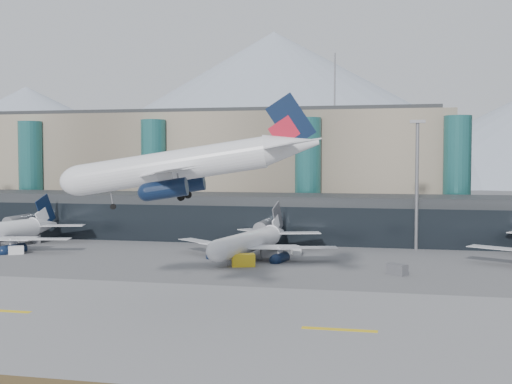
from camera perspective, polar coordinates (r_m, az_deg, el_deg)
ground at (r=87.69m, az=-5.06°, el=-8.89°), size 900.00×900.00×0.00m
runway_strip at (r=73.85m, az=-8.55°, el=-11.17°), size 400.00×40.00×0.04m
runway_markings at (r=73.85m, az=-8.55°, el=-11.15°), size 128.00×1.00×0.02m
concourse at (r=142.60m, az=1.77°, el=-2.27°), size 170.00×27.00×10.00m
terminal_main at (r=179.22m, az=-4.26°, el=2.16°), size 130.00×30.00×31.00m
teal_towers at (r=161.17m, az=-2.43°, el=1.56°), size 116.40×19.40×46.00m
mountain_ridge at (r=462.91m, az=10.94°, el=6.37°), size 910.00×400.00×110.00m
lightmast_mid at (r=130.12m, az=14.11°, el=1.31°), size 3.00×1.20×25.60m
hero_jet at (r=77.58m, az=-5.19°, el=3.25°), size 33.13×33.13×10.76m
jet_parked_left at (r=138.50m, az=-21.75°, el=-2.87°), size 35.27×36.19×11.64m
jet_parked_mid at (r=117.78m, az=-0.13°, el=-3.83°), size 32.66×33.27×10.72m
veh_a at (r=129.46m, az=-20.55°, el=-4.86°), size 3.15×2.82×1.55m
veh_b at (r=129.10m, az=-1.79°, el=-4.71°), size 2.26×2.90×1.47m
veh_c at (r=102.44m, az=12.43°, el=-6.74°), size 3.43×3.15×1.71m
veh_f at (r=145.62m, az=-18.98°, el=-3.92°), size 3.24×3.68×1.82m
veh_g at (r=121.09m, az=3.58°, el=-5.21°), size 2.30×3.02×1.56m
veh_h at (r=107.73m, az=-1.13°, el=-6.08°), size 4.25×3.12×2.10m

